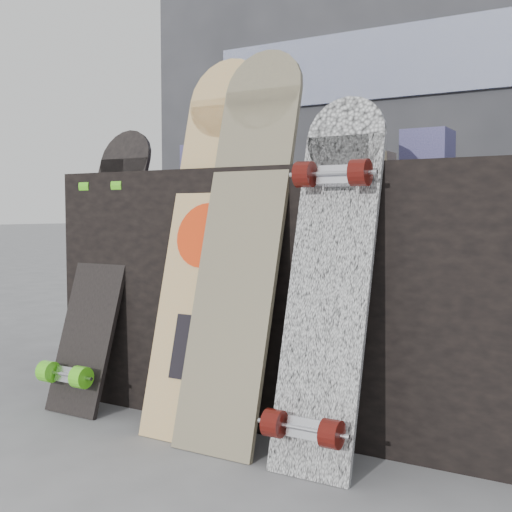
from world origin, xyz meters
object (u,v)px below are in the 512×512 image
Objects in this scene: vendor_table at (305,291)px; longboard_celtic at (243,229)px; longboard_cascadia at (328,274)px; skateboard_dark at (100,261)px; longboard_geisha at (207,230)px.

longboard_celtic is at bearing -95.76° from vendor_table.
skateboard_dark is at bearing 173.56° from longboard_cascadia.
longboard_celtic reaches higher than vendor_table.
vendor_table is 1.38× the size of longboard_celtic.
longboard_celtic is 0.32m from longboard_cascadia.
longboard_celtic is 1.18× the size of longboard_cascadia.
longboard_cascadia is at bearing -12.13° from longboard_celtic.
longboard_geisha is 0.47m from skateboard_dark.
skateboard_dark is (-0.90, 0.10, -0.01)m from longboard_cascadia.
longboard_geisha is 0.99× the size of longboard_celtic.
skateboard_dark reaches higher than vendor_table.
longboard_geisha reaches higher than skateboard_dark.
longboard_cascadia is (0.44, -0.08, -0.10)m from longboard_geisha.
longboard_cascadia reaches higher than vendor_table.
longboard_geisha is 1.17× the size of longboard_cascadia.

